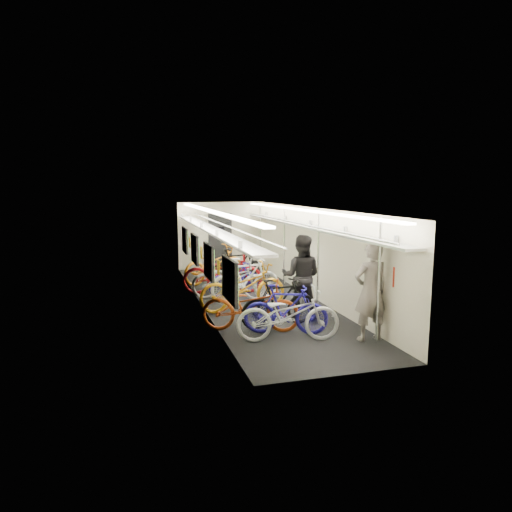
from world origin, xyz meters
TOP-DOWN VIEW (x-y plane):
  - train_car_shell at (-0.36, 0.71)m, footprint 10.00×10.00m
  - bicycle_0 at (-0.33, -3.23)m, footprint 2.07×1.05m
  - bicycle_1 at (-0.23, -2.83)m, footprint 1.76×1.05m
  - bicycle_2 at (-0.86, -2.44)m, footprint 2.14×1.37m
  - bicycle_3 at (-0.20, -2.32)m, footprint 1.79×0.74m
  - bicycle_4 at (-0.61, -0.85)m, footprint 2.25×1.03m
  - bicycle_5 at (-0.33, -0.05)m, footprint 2.00×0.87m
  - bicycle_6 at (-0.69, 0.27)m, footprint 2.15×1.37m
  - bicycle_7 at (-0.47, 0.70)m, footprint 1.62×0.88m
  - bicycle_8 at (-0.72, 1.01)m, footprint 2.30×1.09m
  - bicycle_9 at (-0.15, 1.73)m, footprint 2.01×0.96m
  - bicycle_10 at (-0.68, 2.48)m, footprint 2.31×1.61m
  - passenger_near at (1.20, -3.61)m, footprint 0.73×0.50m
  - passenger_mid at (0.51, -1.76)m, footprint 1.14×1.06m
  - backpack at (1.63, -3.87)m, footprint 0.27×0.16m

SIDE VIEW (x-z plane):
  - bicycle_7 at x=-0.47m, z-range 0.00..0.94m
  - bicycle_1 at x=-0.23m, z-range 0.00..1.02m
  - bicycle_0 at x=-0.33m, z-range 0.00..1.04m
  - bicycle_3 at x=-0.20m, z-range 0.00..1.05m
  - bicycle_2 at x=-0.86m, z-range 0.00..1.06m
  - bicycle_6 at x=-0.69m, z-range 0.00..1.07m
  - bicycle_4 at x=-0.61m, z-range 0.00..1.14m
  - bicycle_10 at x=-0.68m, z-range 0.00..1.15m
  - bicycle_8 at x=-0.72m, z-range 0.00..1.16m
  - bicycle_9 at x=-0.15m, z-range 0.00..1.16m
  - bicycle_5 at x=-0.33m, z-range 0.00..1.16m
  - passenger_mid at x=0.51m, z-range 0.00..1.88m
  - passenger_near at x=1.20m, z-range 0.00..1.92m
  - backpack at x=1.63m, z-range 1.09..1.47m
  - train_car_shell at x=-0.36m, z-range -3.34..6.66m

